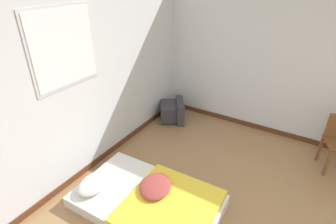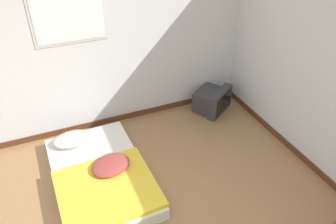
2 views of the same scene
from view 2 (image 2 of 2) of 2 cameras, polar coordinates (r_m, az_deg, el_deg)
The scene contains 3 objects.
wall_back at distance 4.58m, azimuth -18.84°, elevation 9.97°, with size 7.93×0.08×2.60m.
mattress_bed at distance 4.23m, azimuth -11.78°, elevation -10.57°, with size 1.15×1.83×0.30m.
crt_tv at distance 5.40m, azimuth 7.74°, elevation 2.09°, with size 0.70×0.67×0.40m.
Camera 2 is at (-0.21, -1.47, 3.06)m, focal length 35.00 mm.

